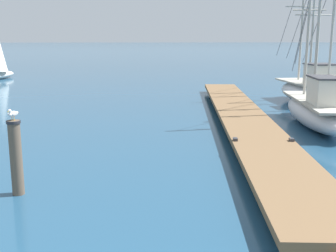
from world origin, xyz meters
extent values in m
cube|color=brown|center=(5.34, 14.15, 0.37)|extent=(3.54, 20.63, 0.16)
cylinder|color=brown|center=(4.91, 9.04, 0.15)|extent=(0.36, 0.36, 0.29)
cylinder|color=brown|center=(5.34, 14.15, 0.15)|extent=(0.36, 0.36, 0.29)
cylinder|color=brown|center=(5.78, 19.27, 0.15)|extent=(0.36, 0.36, 0.29)
cylinder|color=brown|center=(6.21, 24.39, 0.15)|extent=(0.36, 0.36, 0.29)
cube|color=#333338|center=(4.20, 10.13, 0.49)|extent=(0.14, 0.21, 0.08)
cube|color=#333338|center=(5.79, 9.99, 0.49)|extent=(0.14, 0.21, 0.08)
ellipsoid|color=silver|center=(8.04, 13.98, 0.51)|extent=(2.09, 6.24, 1.01)
cube|color=#B2AD9E|center=(8.04, 13.98, 0.97)|extent=(1.86, 5.61, 0.08)
cube|color=silver|center=(7.95, 13.06, 1.47)|extent=(0.98, 1.58, 0.91)
cube|color=#3D3D42|center=(7.95, 13.06, 1.96)|extent=(1.06, 1.71, 0.06)
cylinder|color=#B2ADA3|center=(8.07, 14.28, 4.10)|extent=(0.11, 0.11, 6.17)
cylinder|color=#333338|center=(8.25, 15.94, 4.41)|extent=(0.36, 3.19, 4.56)
cylinder|color=#B2ADA3|center=(8.22, 15.65, 3.18)|extent=(0.11, 0.11, 4.34)
cylinder|color=#B2ADA3|center=(8.22, 15.65, 4.39)|extent=(1.32, 0.20, 0.06)
cylinder|color=#333338|center=(8.34, 16.81, 3.39)|extent=(0.26, 2.25, 3.21)
ellipsoid|color=silver|center=(9.95, 19.31, 0.54)|extent=(2.48, 5.75, 1.08)
cube|color=#B2AD9E|center=(9.95, 19.31, 1.04)|extent=(2.19, 5.17, 0.08)
cube|color=silver|center=(10.01, 18.47, 1.55)|extent=(1.25, 1.27, 0.95)
cube|color=#3D3D42|center=(10.01, 18.47, 2.05)|extent=(1.35, 1.37, 0.06)
cylinder|color=#B2ADA3|center=(9.93, 19.59, 3.95)|extent=(0.11, 0.11, 5.75)
cylinder|color=#B2ADA3|center=(9.93, 19.59, 4.37)|extent=(1.87, 0.19, 0.06)
cylinder|color=#333338|center=(9.82, 21.14, 4.24)|extent=(0.24, 2.98, 4.25)
cylinder|color=#B2ADA3|center=(9.84, 20.85, 4.20)|extent=(0.11, 0.11, 6.25)
cylinder|color=#B2ADA3|center=(9.84, 20.85, 4.85)|extent=(1.87, 0.19, 0.06)
cylinder|color=#333338|center=(9.72, 22.53, 4.51)|extent=(0.26, 3.24, 4.62)
cylinder|color=#B2ADA3|center=(10.07, 17.63, 3.77)|extent=(0.11, 0.11, 5.39)
cylinder|color=#333338|center=(9.97, 19.08, 4.04)|extent=(0.23, 2.80, 3.99)
cylinder|color=brown|center=(-1.16, 7.36, 0.82)|extent=(0.26, 0.26, 1.65)
cylinder|color=#28282D|center=(-1.16, 7.36, 1.62)|extent=(0.30, 0.30, 0.06)
cylinder|color=gold|center=(-1.14, 7.36, 1.68)|extent=(0.01, 0.01, 0.07)
cylinder|color=gold|center=(-1.19, 7.37, 1.68)|extent=(0.01, 0.01, 0.07)
ellipsoid|color=white|center=(-1.16, 7.36, 1.79)|extent=(0.18, 0.30, 0.13)
ellipsoid|color=silver|center=(-1.11, 7.37, 1.80)|extent=(0.08, 0.24, 0.09)
ellipsoid|color=#383838|center=(-1.09, 7.48, 1.79)|extent=(0.04, 0.07, 0.04)
ellipsoid|color=silver|center=(-1.21, 7.39, 1.80)|extent=(0.08, 0.24, 0.09)
ellipsoid|color=#383838|center=(-1.19, 7.50, 1.79)|extent=(0.04, 0.07, 0.04)
cone|color=white|center=(-1.13, 7.51, 1.79)|extent=(0.09, 0.09, 0.07)
sphere|color=white|center=(-1.19, 7.25, 1.87)|extent=(0.08, 0.08, 0.08)
cone|color=gold|center=(-1.20, 7.20, 1.87)|extent=(0.03, 0.05, 0.02)
camera|label=1|loc=(1.62, -1.69, 3.42)|focal=45.88mm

